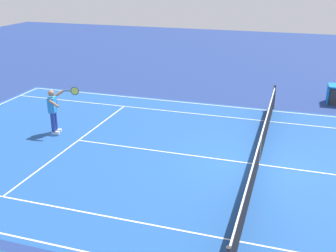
# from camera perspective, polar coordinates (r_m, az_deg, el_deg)

# --- Properties ---
(ground_plane) EXTENTS (60.00, 60.00, 0.00)m
(ground_plane) POSITION_cam_1_polar(r_m,az_deg,el_deg) (13.29, 12.51, -5.25)
(ground_plane) COLOR navy
(court_slab) EXTENTS (24.20, 11.40, 0.00)m
(court_slab) POSITION_cam_1_polar(r_m,az_deg,el_deg) (13.29, 12.51, -5.25)
(court_slab) COLOR #1E4C93
(court_slab) RESTS_ON ground_plane
(court_line_markings) EXTENTS (23.85, 11.05, 0.01)m
(court_line_markings) POSITION_cam_1_polar(r_m,az_deg,el_deg) (13.28, 12.51, -5.24)
(court_line_markings) COLOR white
(court_line_markings) RESTS_ON ground_plane
(tennis_net) EXTENTS (0.10, 11.70, 1.08)m
(tennis_net) POSITION_cam_1_polar(r_m,az_deg,el_deg) (13.08, 12.67, -3.32)
(tennis_net) COLOR #2D2D33
(tennis_net) RESTS_ON ground_plane
(tennis_player_near) EXTENTS (1.00, 0.85, 1.70)m
(tennis_player_near) POSITION_cam_1_polar(r_m,az_deg,el_deg) (15.73, -15.61, 2.29)
(tennis_player_near) COLOR navy
(tennis_player_near) RESTS_ON ground_plane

